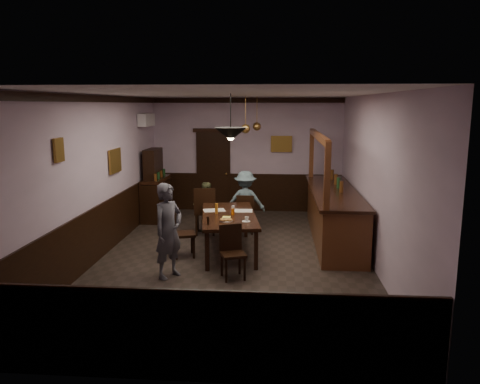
# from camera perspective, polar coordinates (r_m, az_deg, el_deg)

# --- Properties ---
(room) EXTENTS (5.01, 8.01, 3.01)m
(room) POSITION_cam_1_polar(r_m,az_deg,el_deg) (8.47, -0.87, 1.66)
(room) COLOR #2D2621
(room) RESTS_ON ground
(dining_table) EXTENTS (1.32, 2.33, 0.75)m
(dining_table) POSITION_cam_1_polar(r_m,az_deg,el_deg) (8.97, -1.38, -3.14)
(dining_table) COLOR black
(dining_table) RESTS_ON ground
(chair_far_left) EXTENTS (0.50, 0.50, 1.06)m
(chair_far_left) POSITION_cam_1_polar(r_m,az_deg,el_deg) (10.22, -4.28, -2.07)
(chair_far_left) COLOR black
(chair_far_left) RESTS_ON ground
(chair_far_right) EXTENTS (0.40, 0.40, 0.88)m
(chair_far_right) POSITION_cam_1_polar(r_m,az_deg,el_deg) (10.29, 0.70, -2.50)
(chair_far_right) COLOR black
(chair_far_right) RESTS_ON ground
(chair_near) EXTENTS (0.49, 0.49, 0.88)m
(chair_near) POSITION_cam_1_polar(r_m,az_deg,el_deg) (7.75, -0.99, -6.95)
(chair_near) COLOR black
(chair_near) RESTS_ON ground
(chair_side) EXTENTS (0.50, 0.50, 0.93)m
(chair_side) POSITION_cam_1_polar(r_m,az_deg,el_deg) (8.82, -7.34, -4.66)
(chair_side) COLOR black
(chair_side) RESTS_ON ground
(person_standing) EXTENTS (0.63, 0.69, 1.58)m
(person_standing) POSITION_cam_1_polar(r_m,az_deg,el_deg) (7.75, -8.72, -4.69)
(person_standing) COLOR #4F4F5A
(person_standing) RESTS_ON ground
(person_seated_left) EXTENTS (0.61, 0.52, 1.12)m
(person_seated_left) POSITION_cam_1_polar(r_m,az_deg,el_deg) (10.50, -4.25, -1.81)
(person_seated_left) COLOR #4D5231
(person_seated_left) RESTS_ON ground
(person_seated_right) EXTENTS (0.88, 0.51, 1.36)m
(person_seated_right) POSITION_cam_1_polar(r_m,az_deg,el_deg) (10.51, 0.66, -1.11)
(person_seated_right) COLOR slate
(person_seated_right) RESTS_ON ground
(newspaper_left) EXTENTS (0.49, 0.41, 0.01)m
(newspaper_left) POSITION_cam_1_polar(r_m,az_deg,el_deg) (9.28, -3.16, -2.24)
(newspaper_left) COLOR silver
(newspaper_left) RESTS_ON dining_table
(newspaper_right) EXTENTS (0.43, 0.32, 0.01)m
(newspaper_right) POSITION_cam_1_polar(r_m,az_deg,el_deg) (9.23, 0.22, -2.30)
(newspaper_right) COLOR silver
(newspaper_right) RESTS_ON dining_table
(napkin) EXTENTS (0.17, 0.17, 0.00)m
(napkin) POSITION_cam_1_polar(r_m,az_deg,el_deg) (8.73, -1.66, -3.07)
(napkin) COLOR #F0E758
(napkin) RESTS_ON dining_table
(saucer) EXTENTS (0.15, 0.15, 0.01)m
(saucer) POSITION_cam_1_polar(r_m,az_deg,el_deg) (8.39, 0.76, -3.60)
(saucer) COLOR white
(saucer) RESTS_ON dining_table
(coffee_cup) EXTENTS (0.09, 0.09, 0.07)m
(coffee_cup) POSITION_cam_1_polar(r_m,az_deg,el_deg) (8.41, 0.83, -3.27)
(coffee_cup) COLOR white
(coffee_cup) RESTS_ON saucer
(pastry_plate) EXTENTS (0.22, 0.22, 0.01)m
(pastry_plate) POSITION_cam_1_polar(r_m,az_deg,el_deg) (8.43, -1.67, -3.53)
(pastry_plate) COLOR white
(pastry_plate) RESTS_ON dining_table
(pastry_ring_a) EXTENTS (0.13, 0.13, 0.04)m
(pastry_ring_a) POSITION_cam_1_polar(r_m,az_deg,el_deg) (8.39, -2.06, -3.41)
(pastry_ring_a) COLOR #C68C47
(pastry_ring_a) RESTS_ON pastry_plate
(pastry_ring_b) EXTENTS (0.13, 0.13, 0.04)m
(pastry_ring_b) POSITION_cam_1_polar(r_m,az_deg,el_deg) (8.40, -1.37, -3.39)
(pastry_ring_b) COLOR #C68C47
(pastry_ring_b) RESTS_ON pastry_plate
(soda_can) EXTENTS (0.07, 0.07, 0.12)m
(soda_can) POSITION_cam_1_polar(r_m,az_deg,el_deg) (8.89, -0.89, -2.44)
(soda_can) COLOR orange
(soda_can) RESTS_ON dining_table
(beer_glass) EXTENTS (0.06, 0.06, 0.20)m
(beer_glass) POSITION_cam_1_polar(r_m,az_deg,el_deg) (8.99, -2.89, -2.04)
(beer_glass) COLOR #BF721E
(beer_glass) RESTS_ON dining_table
(water_glass) EXTENTS (0.06, 0.06, 0.15)m
(water_glass) POSITION_cam_1_polar(r_m,az_deg,el_deg) (9.02, -0.84, -2.15)
(water_glass) COLOR silver
(water_glass) RESTS_ON dining_table
(pepper_mill) EXTENTS (0.04, 0.04, 0.14)m
(pepper_mill) POSITION_cam_1_polar(r_m,az_deg,el_deg) (8.22, -3.92, -3.47)
(pepper_mill) COLOR black
(pepper_mill) RESTS_ON dining_table
(sideboard) EXTENTS (0.47, 1.32, 1.75)m
(sideboard) POSITION_cam_1_polar(r_m,az_deg,el_deg) (11.81, -10.25, 0.13)
(sideboard) COLOR black
(sideboard) RESTS_ON ground
(bar_counter) EXTENTS (0.93, 3.99, 2.24)m
(bar_counter) POSITION_cam_1_polar(r_m,az_deg,el_deg) (10.04, 11.31, -2.52)
(bar_counter) COLOR #4C2814
(bar_counter) RESTS_ON ground
(door_back) EXTENTS (0.90, 0.06, 2.10)m
(door_back) POSITION_cam_1_polar(r_m,az_deg,el_deg) (12.52, -3.26, 2.49)
(door_back) COLOR black
(door_back) RESTS_ON ground
(ac_unit) EXTENTS (0.20, 0.85, 0.30)m
(ac_unit) POSITION_cam_1_polar(r_m,az_deg,el_deg) (11.68, -11.34, 8.62)
(ac_unit) COLOR white
(ac_unit) RESTS_ON ground
(picture_left_small) EXTENTS (0.04, 0.28, 0.36)m
(picture_left_small) POSITION_cam_1_polar(r_m,az_deg,el_deg) (7.50, -21.23, 4.79)
(picture_left_small) COLOR olive
(picture_left_small) RESTS_ON ground
(picture_left_large) EXTENTS (0.04, 0.62, 0.48)m
(picture_left_large) POSITION_cam_1_polar(r_m,az_deg,el_deg) (9.76, -14.98, 3.68)
(picture_left_large) COLOR olive
(picture_left_large) RESTS_ON ground
(picture_back) EXTENTS (0.55, 0.04, 0.42)m
(picture_back) POSITION_cam_1_polar(r_m,az_deg,el_deg) (12.33, 5.07, 5.85)
(picture_back) COLOR olive
(picture_back) RESTS_ON ground
(pendant_iron) EXTENTS (0.56, 0.56, 0.78)m
(pendant_iron) POSITION_cam_1_polar(r_m,az_deg,el_deg) (7.93, -1.14, 7.08)
(pendant_iron) COLOR black
(pendant_iron) RESTS_ON ground
(pendant_brass_mid) EXTENTS (0.20, 0.20, 0.81)m
(pendant_brass_mid) POSITION_cam_1_polar(r_m,az_deg,el_deg) (10.21, 0.67, 7.70)
(pendant_brass_mid) COLOR #BF8C3F
(pendant_brass_mid) RESTS_ON ground
(pendant_brass_far) EXTENTS (0.20, 0.20, 0.81)m
(pendant_brass_far) POSITION_cam_1_polar(r_m,az_deg,el_deg) (11.27, 2.07, 7.97)
(pendant_brass_far) COLOR #BF8C3F
(pendant_brass_far) RESTS_ON ground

